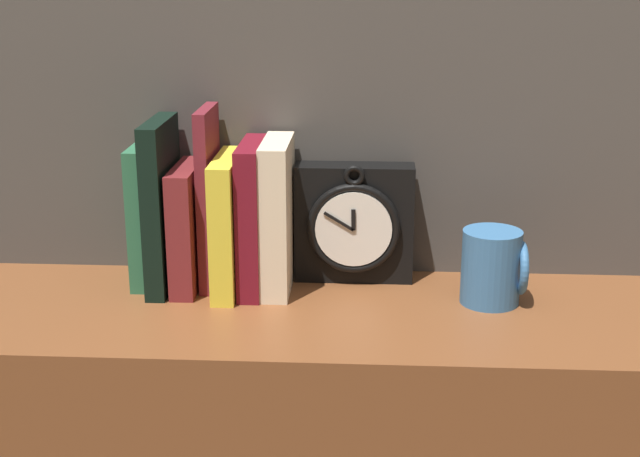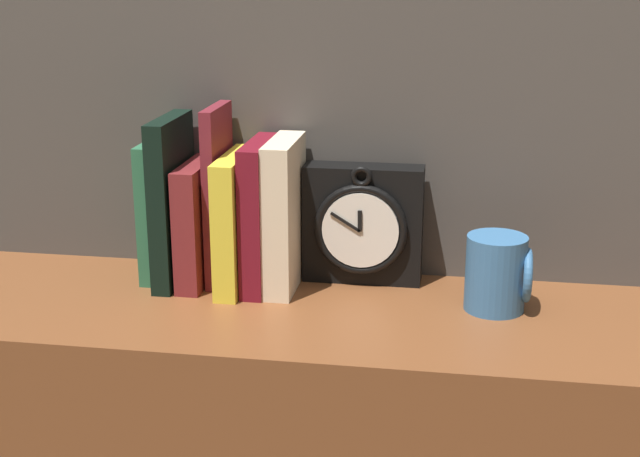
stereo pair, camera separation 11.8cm
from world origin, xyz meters
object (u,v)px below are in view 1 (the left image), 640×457
(book_slot2_maroon, at_px, (188,227))
(book_slot0_green, at_px, (145,215))
(book_slot3_maroon, at_px, (209,198))
(clock, at_px, (354,223))
(book_slot1_black, at_px, (162,205))
(book_slot5_maroon, at_px, (253,217))
(book_slot6_cream, at_px, (277,216))
(book_slot4_yellow, at_px, (228,224))
(mug, at_px, (493,267))

(book_slot2_maroon, bearing_deg, book_slot0_green, 167.95)
(book_slot0_green, relative_size, book_slot2_maroon, 1.15)
(book_slot3_maroon, bearing_deg, clock, 7.20)
(book_slot1_black, bearing_deg, book_slot3_maroon, 12.55)
(book_slot2_maroon, relative_size, book_slot3_maroon, 0.69)
(book_slot1_black, xyz_separation_m, book_slot5_maroon, (0.13, -0.00, -0.02))
(book_slot3_maroon, xyz_separation_m, book_slot5_maroon, (0.06, -0.01, -0.02))
(clock, xyz_separation_m, book_slot5_maroon, (-0.14, -0.04, 0.02))
(book_slot1_black, bearing_deg, book_slot5_maroon, -0.07)
(book_slot5_maroon, height_order, book_slot6_cream, book_slot6_cream)
(book_slot4_yellow, relative_size, book_slot6_cream, 0.90)
(book_slot5_maroon, bearing_deg, book_slot1_black, 179.93)
(book_slot4_yellow, bearing_deg, mug, -5.25)
(mug, bearing_deg, book_slot1_black, 175.09)
(clock, distance_m, book_slot3_maroon, 0.21)
(book_slot2_maroon, height_order, book_slot5_maroon, book_slot5_maroon)
(clock, distance_m, book_slot4_yellow, 0.18)
(book_slot4_yellow, relative_size, mug, 1.87)
(book_slot0_green, relative_size, mug, 1.97)
(book_slot0_green, relative_size, book_slot1_black, 0.84)
(book_slot2_maroon, height_order, book_slot4_yellow, book_slot4_yellow)
(book_slot0_green, height_order, book_slot1_black, book_slot1_black)
(book_slot3_maroon, relative_size, book_slot5_maroon, 1.22)
(book_slot2_maroon, relative_size, book_slot4_yellow, 0.92)
(book_slot2_maroon, xyz_separation_m, book_slot4_yellow, (0.06, -0.01, 0.01))
(clock, bearing_deg, book_slot3_maroon, -172.80)
(book_slot0_green, distance_m, book_slot3_maroon, 0.10)
(clock, bearing_deg, book_slot6_cream, -160.09)
(book_slot1_black, relative_size, book_slot6_cream, 1.12)
(book_slot1_black, height_order, book_slot5_maroon, book_slot1_black)
(book_slot2_maroon, bearing_deg, book_slot6_cream, -0.07)
(book_slot2_maroon, bearing_deg, book_slot4_yellow, -7.46)
(book_slot6_cream, bearing_deg, book_slot2_maroon, 179.93)
(clock, bearing_deg, book_slot4_yellow, -165.21)
(mug, bearing_deg, book_slot6_cream, 172.12)
(clock, distance_m, book_slot0_green, 0.30)
(book_slot4_yellow, xyz_separation_m, book_slot6_cream, (0.07, 0.01, 0.01))
(book_slot1_black, xyz_separation_m, mug, (0.47, -0.04, -0.07))
(book_slot0_green, xyz_separation_m, book_slot5_maroon, (0.16, -0.02, 0.00))
(book_slot1_black, height_order, book_slot6_cream, book_slot1_black)
(book_slot6_cream, bearing_deg, book_slot5_maroon, -177.04)
(clock, xyz_separation_m, book_slot0_green, (-0.30, -0.03, 0.02))
(book_slot3_maroon, xyz_separation_m, book_slot4_yellow, (0.03, -0.02, -0.03))
(clock, distance_m, book_slot5_maroon, 0.15)
(book_slot5_maroon, xyz_separation_m, mug, (0.34, -0.04, -0.05))
(book_slot2_maroon, height_order, book_slot3_maroon, book_slot3_maroon)
(book_slot3_maroon, relative_size, book_slot6_cream, 1.20)
(book_slot2_maroon, distance_m, book_slot5_maroon, 0.10)
(book_slot2_maroon, relative_size, book_slot6_cream, 0.82)
(book_slot4_yellow, xyz_separation_m, mug, (0.37, -0.03, -0.05))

